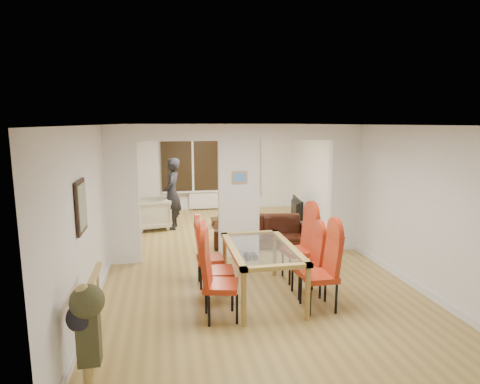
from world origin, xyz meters
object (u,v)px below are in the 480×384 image
object	(u,v)px
dining_table	(261,272)
bottle	(224,212)
dining_chair_la	(221,279)
dining_chair_lb	(218,266)
armchair	(151,213)
dining_chair_rc	(298,246)
bowl	(221,217)
dining_chair_lc	(210,254)
coffee_table	(229,222)
television	(293,209)
sofa	(264,231)
person	(172,194)
dining_chair_ra	(319,270)
dining_chair_rb	(307,263)

from	to	relation	value
dining_table	bottle	world-z (taller)	dining_table
dining_chair_la	dining_chair_lb	xyz separation A→B (m)	(0.04, 0.54, -0.01)
armchair	dining_chair_rc	bearing A→B (deg)	22.77
bowl	dining_table	bearing A→B (deg)	-90.27
dining_table	dining_chair_lc	world-z (taller)	dining_chair_lc
coffee_table	bowl	world-z (taller)	bowl
dining_chair_lb	television	distance (m)	5.33
dining_chair_la	coffee_table	xyz separation A→B (m)	(0.90, 4.88, -0.46)
coffee_table	dining_chair_la	bearing A→B (deg)	-100.47
sofa	bottle	xyz separation A→B (m)	(-0.61, 1.81, 0.04)
dining_chair_la	sofa	world-z (taller)	dining_chair_la
dining_table	dining_chair_lc	xyz separation A→B (m)	(-0.71, 0.63, 0.12)
dining_chair_lc	bottle	world-z (taller)	dining_chair_lc
dining_table	bowl	xyz separation A→B (m)	(0.02, 4.44, -0.18)
dining_chair_rc	coffee_table	distance (m)	3.83
dining_chair_rc	person	xyz separation A→B (m)	(-1.98, 3.80, 0.30)
dining_table	bottle	size ratio (longest dim) A/B	5.70
dining_chair_lb	bowl	world-z (taller)	dining_chair_lb
dining_chair_ra	coffee_table	xyz separation A→B (m)	(-0.50, 4.84, -0.48)
dining_chair_rc	bottle	xyz separation A→B (m)	(-0.68, 3.83, -0.23)
dining_chair_lb	dining_chair_rc	world-z (taller)	dining_chair_rc
dining_chair_la	dining_chair_ra	bearing A→B (deg)	15.30
dining_table	dining_chair_la	size ratio (longest dim) A/B	1.54
dining_chair_la	person	size ratio (longest dim) A/B	0.63
bowl	dining_chair_rb	bearing A→B (deg)	-81.37
bowl	dining_chair_lc	bearing A→B (deg)	-100.83
dining_chair_la	television	distance (m)	5.81
dining_chair_rb	bottle	distance (m)	4.48
dining_chair_rb	person	size ratio (longest dim) A/B	0.58
person	dining_chair_lc	bearing A→B (deg)	13.82
television	bottle	bearing A→B (deg)	101.89
dining_chair_rb	dining_chair_lc	bearing A→B (deg)	154.29
dining_chair_rc	person	bearing A→B (deg)	109.74
sofa	dining_table	bearing A→B (deg)	-95.56
dining_chair_la	coffee_table	distance (m)	4.98
dining_chair_ra	dining_chair_rb	distance (m)	0.48
dining_chair_rc	armchair	bearing A→B (deg)	115.11
dining_table	dining_chair_lb	size ratio (longest dim) A/B	1.58
dining_chair_lb	bottle	distance (m)	4.48
dining_chair_rb	dining_chair_rc	distance (m)	0.62
dining_table	dining_chair_lb	world-z (taller)	dining_chair_lb
armchair	television	size ratio (longest dim) A/B	0.80
dining_chair_lc	armchair	bearing A→B (deg)	104.95
dining_table	bowl	world-z (taller)	dining_table
dining_chair_lc	person	size ratio (longest dim) A/B	0.59
armchair	bottle	world-z (taller)	armchair
dining_table	dining_chair_ra	xyz separation A→B (m)	(0.71, -0.52, 0.17)
dining_chair_lb	dining_chair_lc	xyz separation A→B (m)	(-0.05, 0.64, -0.02)
dining_chair_la	bowl	bearing A→B (deg)	95.68
bottle	dining_chair_rc	bearing A→B (deg)	-79.91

